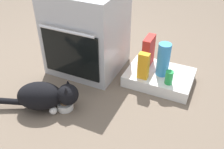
{
  "coord_description": "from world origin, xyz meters",
  "views": [
    {
      "loc": [
        1.14,
        -1.49,
        1.42
      ],
      "look_at": [
        0.45,
        0.01,
        0.25
      ],
      "focal_mm": 41.14,
      "sensor_mm": 36.0,
      "label": 1
    }
  ],
  "objects_px": {
    "pantry_cabinet": "(159,77)",
    "soda_can": "(169,77)",
    "food_bowl": "(65,105)",
    "juice_carton": "(143,66)",
    "water_bottle": "(163,60)",
    "cat": "(45,96)",
    "oven": "(87,31)",
    "cereal_box": "(148,51)"
  },
  "relations": [
    {
      "from": "cat",
      "to": "water_bottle",
      "type": "height_order",
      "value": "water_bottle"
    },
    {
      "from": "cat",
      "to": "juice_carton",
      "type": "distance_m",
      "value": 0.84
    },
    {
      "from": "juice_carton",
      "to": "soda_can",
      "type": "xyz_separation_m",
      "value": [
        0.23,
        0.01,
        -0.06
      ]
    },
    {
      "from": "food_bowl",
      "to": "cat",
      "type": "distance_m",
      "value": 0.18
    },
    {
      "from": "cereal_box",
      "to": "soda_can",
      "type": "xyz_separation_m",
      "value": [
        0.26,
        -0.21,
        -0.08
      ]
    },
    {
      "from": "water_bottle",
      "to": "cereal_box",
      "type": "bearing_deg",
      "value": 149.29
    },
    {
      "from": "soda_can",
      "to": "water_bottle",
      "type": "bearing_deg",
      "value": 128.9
    },
    {
      "from": "oven",
      "to": "juice_carton",
      "type": "distance_m",
      "value": 0.63
    },
    {
      "from": "cat",
      "to": "food_bowl",
      "type": "bearing_deg",
      "value": 0.0
    },
    {
      "from": "juice_carton",
      "to": "food_bowl",
      "type": "bearing_deg",
      "value": -131.66
    },
    {
      "from": "pantry_cabinet",
      "to": "juice_carton",
      "type": "bearing_deg",
      "value": -130.82
    },
    {
      "from": "oven",
      "to": "soda_can",
      "type": "bearing_deg",
      "value": -6.48
    },
    {
      "from": "water_bottle",
      "to": "cereal_box",
      "type": "relative_size",
      "value": 1.07
    },
    {
      "from": "oven",
      "to": "soda_can",
      "type": "relative_size",
      "value": 6.46
    },
    {
      "from": "food_bowl",
      "to": "juice_carton",
      "type": "bearing_deg",
      "value": 48.34
    },
    {
      "from": "food_bowl",
      "to": "oven",
      "type": "bearing_deg",
      "value": 101.81
    },
    {
      "from": "oven",
      "to": "pantry_cabinet",
      "type": "bearing_deg",
      "value": 2.44
    },
    {
      "from": "water_bottle",
      "to": "cat",
      "type": "bearing_deg",
      "value": -136.18
    },
    {
      "from": "oven",
      "to": "food_bowl",
      "type": "bearing_deg",
      "value": -78.19
    },
    {
      "from": "oven",
      "to": "food_bowl",
      "type": "relative_size",
      "value": 5.92
    },
    {
      "from": "juice_carton",
      "to": "cat",
      "type": "bearing_deg",
      "value": -135.81
    },
    {
      "from": "cat",
      "to": "water_bottle",
      "type": "distance_m",
      "value": 1.03
    },
    {
      "from": "pantry_cabinet",
      "to": "water_bottle",
      "type": "height_order",
      "value": "water_bottle"
    },
    {
      "from": "pantry_cabinet",
      "to": "cereal_box",
      "type": "height_order",
      "value": "cereal_box"
    },
    {
      "from": "food_bowl",
      "to": "cat",
      "type": "height_order",
      "value": "cat"
    },
    {
      "from": "water_bottle",
      "to": "soda_can",
      "type": "distance_m",
      "value": 0.17
    },
    {
      "from": "oven",
      "to": "soda_can",
      "type": "xyz_separation_m",
      "value": [
        0.82,
        -0.09,
        -0.22
      ]
    },
    {
      "from": "pantry_cabinet",
      "to": "water_bottle",
      "type": "relative_size",
      "value": 1.96
    },
    {
      "from": "food_bowl",
      "to": "water_bottle",
      "type": "relative_size",
      "value": 0.44
    },
    {
      "from": "pantry_cabinet",
      "to": "water_bottle",
      "type": "distance_m",
      "value": 0.2
    },
    {
      "from": "cereal_box",
      "to": "oven",
      "type": "bearing_deg",
      "value": -168.41
    },
    {
      "from": "cat",
      "to": "juice_carton",
      "type": "xyz_separation_m",
      "value": [
        0.6,
        0.58,
        0.1
      ]
    },
    {
      "from": "cereal_box",
      "to": "food_bowl",
      "type": "bearing_deg",
      "value": -120.32
    },
    {
      "from": "water_bottle",
      "to": "food_bowl",
      "type": "bearing_deg",
      "value": -132.94
    },
    {
      "from": "soda_can",
      "to": "pantry_cabinet",
      "type": "bearing_deg",
      "value": 131.2
    },
    {
      "from": "food_bowl",
      "to": "cat",
      "type": "relative_size",
      "value": 0.19
    },
    {
      "from": "cat",
      "to": "cereal_box",
      "type": "bearing_deg",
      "value": 30.87
    },
    {
      "from": "cat",
      "to": "cereal_box",
      "type": "height_order",
      "value": "cereal_box"
    },
    {
      "from": "cat",
      "to": "water_bottle",
      "type": "bearing_deg",
      "value": 19.99
    },
    {
      "from": "food_bowl",
      "to": "water_bottle",
      "type": "height_order",
      "value": "water_bottle"
    },
    {
      "from": "pantry_cabinet",
      "to": "soda_can",
      "type": "relative_size",
      "value": 4.89
    },
    {
      "from": "pantry_cabinet",
      "to": "soda_can",
      "type": "distance_m",
      "value": 0.2
    }
  ]
}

